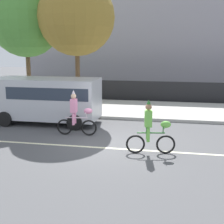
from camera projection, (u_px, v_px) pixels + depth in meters
The scene contains 10 objects.
ground_plane at pixel (111, 144), 11.95m from camera, with size 80.00×80.00×0.00m, color #4C4C4F.
road_centre_line at pixel (108, 148), 11.47m from camera, with size 36.00×0.14×0.01m, color beige.
sidewalk_curb at pixel (132, 109), 18.18m from camera, with size 60.00×5.00×0.15m, color #ADAAA3.
fence_line at pixel (138, 91), 20.83m from camera, with size 40.00×0.08×1.40m, color black.
building_backdrop at pixel (192, 43), 27.71m from camera, with size 28.00×8.00×7.77m, color #99939E.
parade_cyclist_pink at pixel (77, 116), 12.99m from camera, with size 1.72×0.50×1.92m.
parade_cyclist_lime at pixel (151, 130), 10.73m from camera, with size 1.71×0.53×1.92m.
parked_van_silver at pixel (48, 97), 14.95m from camera, with size 5.00×2.22×2.18m.
street_tree_near_lamp at pixel (26, 22), 16.96m from camera, with size 3.83×3.83×6.75m.
street_tree_far_corner at pixel (76, 17), 15.93m from camera, with size 3.95×3.95×6.96m.
Camera 1 is at (2.24, -11.21, 3.70)m, focal length 50.00 mm.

